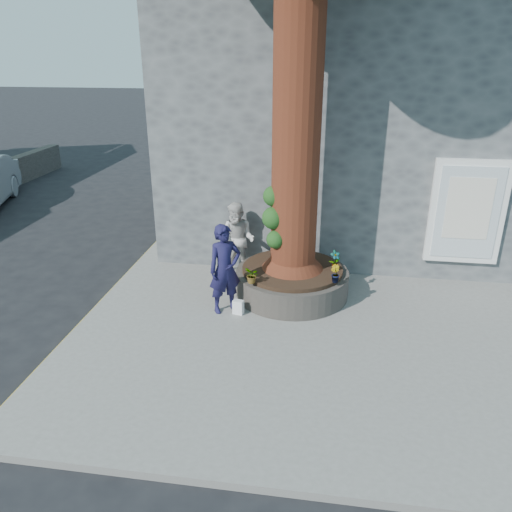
# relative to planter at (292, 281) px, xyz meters

# --- Properties ---
(ground) EXTENTS (120.00, 120.00, 0.00)m
(ground) POSITION_rel_planter_xyz_m (-0.80, -2.00, -0.41)
(ground) COLOR black
(ground) RESTS_ON ground
(pavement) EXTENTS (9.00, 8.00, 0.12)m
(pavement) POSITION_rel_planter_xyz_m (0.70, -1.00, -0.35)
(pavement) COLOR slate
(pavement) RESTS_ON ground
(yellow_line) EXTENTS (0.10, 30.00, 0.01)m
(yellow_line) POSITION_rel_planter_xyz_m (-3.85, -1.00, -0.41)
(yellow_line) COLOR yellow
(yellow_line) RESTS_ON ground
(stone_shop) EXTENTS (10.30, 8.30, 6.30)m
(stone_shop) POSITION_rel_planter_xyz_m (1.70, 5.20, 2.75)
(stone_shop) COLOR #4A4D4F
(stone_shop) RESTS_ON ground
(planter) EXTENTS (2.30, 2.30, 0.60)m
(planter) POSITION_rel_planter_xyz_m (0.00, 0.00, 0.00)
(planter) COLOR black
(planter) RESTS_ON pavement
(man) EXTENTS (0.76, 0.70, 1.75)m
(man) POSITION_rel_planter_xyz_m (-1.21, -0.89, 0.58)
(man) COLOR #171439
(man) RESTS_ON pavement
(woman) EXTENTS (0.94, 0.81, 1.66)m
(woman) POSITION_rel_planter_xyz_m (-1.27, 0.79, 0.54)
(woman) COLOR beige
(woman) RESTS_ON pavement
(shopping_bag) EXTENTS (0.22, 0.16, 0.28)m
(shopping_bag) POSITION_rel_planter_xyz_m (-0.94, -0.99, -0.15)
(shopping_bag) COLOR white
(shopping_bag) RESTS_ON pavement
(plant_a) EXTENTS (0.26, 0.24, 0.41)m
(plant_a) POSITION_rel_planter_xyz_m (0.85, -0.01, 0.51)
(plant_a) COLOR gray
(plant_a) RESTS_ON planter
(plant_b) EXTENTS (0.26, 0.26, 0.34)m
(plant_b) POSITION_rel_planter_xyz_m (0.85, -0.56, 0.48)
(plant_b) COLOR gray
(plant_b) RESTS_ON planter
(plant_c) EXTENTS (0.23, 0.23, 0.29)m
(plant_c) POSITION_rel_planter_xyz_m (0.31, 0.35, 0.45)
(plant_c) COLOR gray
(plant_c) RESTS_ON planter
(plant_d) EXTENTS (0.33, 0.35, 0.31)m
(plant_d) POSITION_rel_planter_xyz_m (-0.70, -0.85, 0.46)
(plant_d) COLOR gray
(plant_d) RESTS_ON planter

